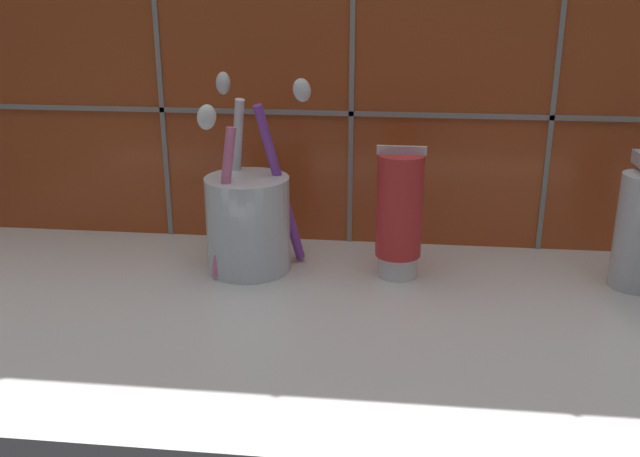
% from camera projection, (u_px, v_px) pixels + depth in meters
% --- Properties ---
extents(sink_counter, '(0.79, 0.38, 0.02)m').
position_uv_depth(sink_counter, '(309.00, 326.00, 0.60)').
color(sink_counter, silver).
rests_on(sink_counter, ground).
extents(tile_wall_backsplash, '(0.89, 0.02, 0.41)m').
position_uv_depth(tile_wall_backsplash, '(333.00, 62.00, 0.71)').
color(tile_wall_backsplash, '#AD471E').
rests_on(tile_wall_backsplash, ground).
extents(toothbrush_cup, '(0.10, 0.10, 0.18)m').
position_uv_depth(toothbrush_cup, '(248.00, 219.00, 0.67)').
color(toothbrush_cup, silver).
rests_on(toothbrush_cup, sink_counter).
extents(toothpaste_tube, '(0.04, 0.04, 0.12)m').
position_uv_depth(toothpaste_tube, '(399.00, 214.00, 0.66)').
color(toothpaste_tube, white).
rests_on(toothpaste_tube, sink_counter).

